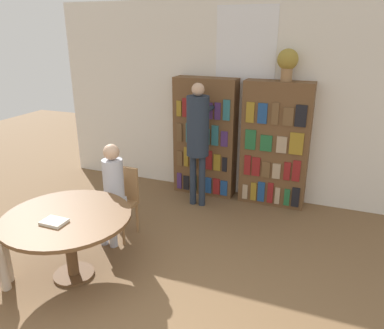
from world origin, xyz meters
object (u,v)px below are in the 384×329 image
(chair_left_side, at_px, (121,198))
(flower_vase, at_px, (288,62))
(reading_table, at_px, (68,225))
(bookshelf_left, at_px, (205,138))
(librarian_standing, at_px, (198,132))
(bookshelf_right, at_px, (275,145))
(seated_reader_left, at_px, (112,188))

(chair_left_side, bearing_deg, flower_vase, -134.77)
(reading_table, relative_size, chair_left_side, 1.47)
(bookshelf_left, height_order, librarian_standing, bookshelf_left)
(bookshelf_right, distance_m, reading_table, 3.19)
(bookshelf_right, bearing_deg, librarian_standing, -154.38)
(seated_reader_left, xyz_separation_m, librarian_standing, (0.62, 1.36, 0.43))
(bookshelf_right, height_order, seated_reader_left, bookshelf_right)
(bookshelf_left, height_order, bookshelf_right, same)
(bookshelf_left, xyz_separation_m, chair_left_side, (-0.55, -1.68, -0.43))
(bookshelf_left, xyz_separation_m, seated_reader_left, (-0.56, -1.87, -0.21))
(bookshelf_left, height_order, flower_vase, flower_vase)
(bookshelf_left, relative_size, bookshelf_right, 1.00)
(flower_vase, xyz_separation_m, chair_left_side, (-1.74, -1.69, -1.64))
(bookshelf_right, height_order, flower_vase, flower_vase)
(seated_reader_left, bearing_deg, reading_table, 90.00)
(chair_left_side, bearing_deg, seated_reader_left, 90.00)
(bookshelf_right, bearing_deg, seated_reader_left, -131.77)
(bookshelf_left, bearing_deg, reading_table, -102.01)
(seated_reader_left, relative_size, librarian_standing, 0.68)
(bookshelf_left, relative_size, chair_left_side, 2.07)
(seated_reader_left, bearing_deg, bookshelf_right, -130.62)
(flower_vase, height_order, seated_reader_left, flower_vase)
(bookshelf_right, xyz_separation_m, reading_table, (-1.68, -2.69, -0.30))
(bookshelf_right, xyz_separation_m, chair_left_side, (-1.66, -1.68, -0.43))
(bookshelf_left, bearing_deg, bookshelf_right, -0.01)
(seated_reader_left, bearing_deg, librarian_standing, -113.29)
(bookshelf_left, distance_m, reading_table, 2.77)
(librarian_standing, bearing_deg, seated_reader_left, -114.44)
(reading_table, relative_size, seated_reader_left, 1.05)
(librarian_standing, bearing_deg, chair_left_side, -117.52)
(seated_reader_left, distance_m, librarian_standing, 1.56)
(bookshelf_right, distance_m, seated_reader_left, 2.51)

